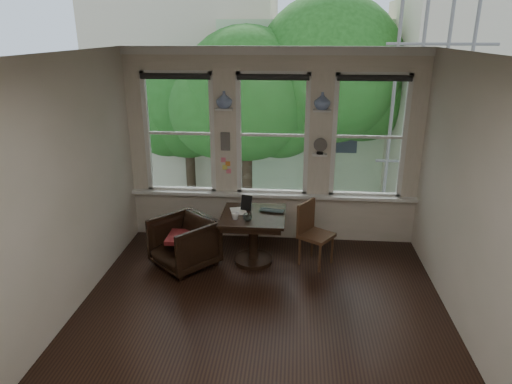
# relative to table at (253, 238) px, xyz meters

# --- Properties ---
(ground) EXTENTS (4.50, 4.50, 0.00)m
(ground) POSITION_rel_table_xyz_m (0.21, -1.33, -0.38)
(ground) COLOR black
(ground) RESTS_ON ground
(ceiling) EXTENTS (4.50, 4.50, 0.00)m
(ceiling) POSITION_rel_table_xyz_m (0.21, -1.33, 2.62)
(ceiling) COLOR silver
(ceiling) RESTS_ON ground
(wall_back) EXTENTS (4.50, 0.00, 4.50)m
(wall_back) POSITION_rel_table_xyz_m (0.21, 0.92, 1.12)
(wall_back) COLOR beige
(wall_back) RESTS_ON ground
(wall_front) EXTENTS (4.50, 0.00, 4.50)m
(wall_front) POSITION_rel_table_xyz_m (0.21, -3.58, 1.12)
(wall_front) COLOR beige
(wall_front) RESTS_ON ground
(wall_left) EXTENTS (0.00, 4.50, 4.50)m
(wall_left) POSITION_rel_table_xyz_m (-2.04, -1.33, 1.12)
(wall_left) COLOR beige
(wall_left) RESTS_ON ground
(wall_right) EXTENTS (0.00, 4.50, 4.50)m
(wall_right) POSITION_rel_table_xyz_m (2.46, -1.33, 1.12)
(wall_right) COLOR beige
(wall_right) RESTS_ON ground
(window_left) EXTENTS (1.10, 0.12, 1.90)m
(window_left) POSITION_rel_table_xyz_m (-1.24, 0.92, 1.32)
(window_left) COLOR white
(window_left) RESTS_ON ground
(window_center) EXTENTS (1.10, 0.12, 1.90)m
(window_center) POSITION_rel_table_xyz_m (0.21, 0.92, 1.32)
(window_center) COLOR white
(window_center) RESTS_ON ground
(window_right) EXTENTS (1.10, 0.12, 1.90)m
(window_right) POSITION_rel_table_xyz_m (1.66, 0.92, 1.32)
(window_right) COLOR white
(window_right) RESTS_ON ground
(shelf_left) EXTENTS (0.26, 0.16, 0.03)m
(shelf_left) POSITION_rel_table_xyz_m (-0.51, 0.82, 1.73)
(shelf_left) COLOR white
(shelf_left) RESTS_ON ground
(shelf_right) EXTENTS (0.26, 0.16, 0.03)m
(shelf_right) POSITION_rel_table_xyz_m (0.94, 0.82, 1.73)
(shelf_right) COLOR white
(shelf_right) RESTS_ON ground
(intercom) EXTENTS (0.14, 0.06, 0.28)m
(intercom) POSITION_rel_table_xyz_m (-0.51, 0.85, 1.23)
(intercom) COLOR #59544F
(intercom) RESTS_ON ground
(sticky_notes) EXTENTS (0.16, 0.01, 0.24)m
(sticky_notes) POSITION_rel_table_xyz_m (-0.51, 0.86, 0.88)
(sticky_notes) COLOR pink
(sticky_notes) RESTS_ON ground
(desk_fan) EXTENTS (0.20, 0.20, 0.24)m
(desk_fan) POSITION_rel_table_xyz_m (0.94, 0.80, 1.16)
(desk_fan) COLOR #59544F
(desk_fan) RESTS_ON ground
(vase_left) EXTENTS (0.24, 0.24, 0.25)m
(vase_left) POSITION_rel_table_xyz_m (-0.51, 0.82, 1.86)
(vase_left) COLOR silver
(vase_left) RESTS_ON shelf_left
(vase_right) EXTENTS (0.24, 0.24, 0.25)m
(vase_right) POSITION_rel_table_xyz_m (0.94, 0.82, 1.86)
(vase_right) COLOR silver
(vase_right) RESTS_ON shelf_right
(table) EXTENTS (0.90, 0.90, 0.75)m
(table) POSITION_rel_table_xyz_m (0.00, 0.00, 0.00)
(table) COLOR black
(table) RESTS_ON ground
(armchair_left) EXTENTS (1.11, 1.11, 0.72)m
(armchair_left) POSITION_rel_table_xyz_m (-0.97, -0.21, -0.01)
(armchair_left) COLOR black
(armchair_left) RESTS_ON ground
(cushion_red) EXTENTS (0.45, 0.45, 0.06)m
(cushion_red) POSITION_rel_table_xyz_m (-0.97, -0.21, 0.08)
(cushion_red) COLOR maroon
(cushion_red) RESTS_ON armchair_left
(side_chair_right) EXTENTS (0.58, 0.58, 0.92)m
(side_chair_right) POSITION_rel_table_xyz_m (0.90, 0.01, 0.09)
(side_chair_right) COLOR #422217
(side_chair_right) RESTS_ON ground
(laptop) EXTENTS (0.38, 0.29, 0.03)m
(laptop) POSITION_rel_table_xyz_m (0.25, 0.07, 0.39)
(laptop) COLOR black
(laptop) RESTS_ON table
(mug) EXTENTS (0.12, 0.12, 0.10)m
(mug) POSITION_rel_table_xyz_m (-0.23, -0.19, 0.42)
(mug) COLOR white
(mug) RESTS_ON table
(drinking_glass) EXTENTS (0.14, 0.14, 0.10)m
(drinking_glass) POSITION_rel_table_xyz_m (-0.05, -0.22, 0.42)
(drinking_glass) COLOR white
(drinking_glass) RESTS_ON table
(tablet) EXTENTS (0.18, 0.12, 0.22)m
(tablet) POSITION_rel_table_xyz_m (-0.12, 0.17, 0.48)
(tablet) COLOR black
(tablet) RESTS_ON table
(papers) EXTENTS (0.29, 0.35, 0.00)m
(papers) POSITION_rel_table_xyz_m (-0.22, 0.11, 0.38)
(papers) COLOR silver
(papers) RESTS_ON table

